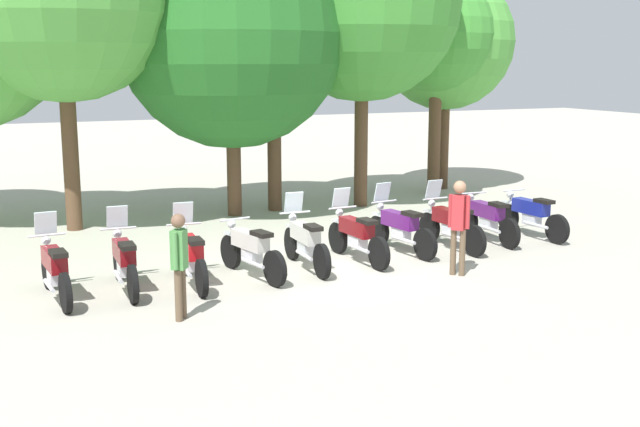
# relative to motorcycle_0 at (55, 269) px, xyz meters

# --- Properties ---
(ground_plane) EXTENTS (80.00, 80.00, 0.00)m
(ground_plane) POSITION_rel_motorcycle_0_xyz_m (5.08, 0.30, -0.52)
(ground_plane) COLOR #ADA899
(motorcycle_0) EXTENTS (0.62, 2.19, 1.37)m
(motorcycle_0) POSITION_rel_motorcycle_0_xyz_m (0.00, 0.00, 0.00)
(motorcycle_0) COLOR black
(motorcycle_0) RESTS_ON ground_plane
(motorcycle_1) EXTENTS (0.62, 2.19, 1.37)m
(motorcycle_1) POSITION_rel_motorcycle_0_xyz_m (1.13, 0.07, 0.00)
(motorcycle_1) COLOR black
(motorcycle_1) RESTS_ON ground_plane
(motorcycle_2) EXTENTS (0.62, 2.19, 1.37)m
(motorcycle_2) POSITION_rel_motorcycle_0_xyz_m (2.26, -0.02, 0.00)
(motorcycle_2) COLOR black
(motorcycle_2) RESTS_ON ground_plane
(motorcycle_3) EXTENTS (0.70, 2.16, 0.99)m
(motorcycle_3) POSITION_rel_motorcycle_0_xyz_m (3.38, 0.04, -0.01)
(motorcycle_3) COLOR black
(motorcycle_3) RESTS_ON ground_plane
(motorcycle_4) EXTENTS (0.62, 2.19, 1.37)m
(motorcycle_4) POSITION_rel_motorcycle_0_xyz_m (4.51, 0.21, 0.00)
(motorcycle_4) COLOR black
(motorcycle_4) RESTS_ON ground_plane
(motorcycle_5) EXTENTS (0.62, 2.19, 1.37)m
(motorcycle_5) POSITION_rel_motorcycle_0_xyz_m (5.64, 0.31, 0.00)
(motorcycle_5) COLOR black
(motorcycle_5) RESTS_ON ground_plane
(motorcycle_6) EXTENTS (0.62, 2.18, 1.37)m
(motorcycle_6) POSITION_rel_motorcycle_0_xyz_m (6.76, 0.60, 0.00)
(motorcycle_6) COLOR black
(motorcycle_6) RESTS_ON ground_plane
(motorcycle_7) EXTENTS (0.62, 2.19, 1.37)m
(motorcycle_7) POSITION_rel_motorcycle_0_xyz_m (7.89, 0.48, 0.00)
(motorcycle_7) COLOR black
(motorcycle_7) RESTS_ON ground_plane
(motorcycle_8) EXTENTS (0.62, 2.19, 0.99)m
(motorcycle_8) POSITION_rel_motorcycle_0_xyz_m (9.02, 0.75, -0.01)
(motorcycle_8) COLOR black
(motorcycle_8) RESTS_ON ground_plane
(motorcycle_9) EXTENTS (0.62, 2.19, 0.99)m
(motorcycle_9) POSITION_rel_motorcycle_0_xyz_m (10.15, 0.70, -0.01)
(motorcycle_9) COLOR black
(motorcycle_9) RESTS_ON ground_plane
(person_0) EXTENTS (0.30, 0.37, 1.63)m
(person_0) POSITION_rel_motorcycle_0_xyz_m (1.62, -1.84, 0.43)
(person_0) COLOR brown
(person_0) RESTS_ON ground_plane
(person_1) EXTENTS (0.32, 0.36, 1.74)m
(person_1) POSITION_rel_motorcycle_0_xyz_m (6.85, -1.38, 0.51)
(person_1) COLOR brown
(person_1) RESTS_ON ground_plane
(tree_3) EXTENTS (5.59, 5.59, 7.30)m
(tree_3) POSITION_rel_motorcycle_0_xyz_m (4.91, 5.77, 3.98)
(tree_3) COLOR brown
(tree_3) RESTS_ON ground_plane
(tree_4) EXTENTS (3.60, 3.60, 5.97)m
(tree_4) POSITION_rel_motorcycle_0_xyz_m (6.09, 6.02, 3.63)
(tree_4) COLOR brown
(tree_4) RESTS_ON ground_plane
(tree_5) EXTENTS (5.12, 5.12, 7.90)m
(tree_5) POSITION_rel_motorcycle_0_xyz_m (8.43, 5.69, 4.81)
(tree_5) COLOR brown
(tree_5) RESTS_ON ground_plane
(tree_6) EXTENTS (3.31, 3.31, 6.25)m
(tree_6) POSITION_rel_motorcycle_0_xyz_m (11.31, 6.66, 4.05)
(tree_6) COLOR brown
(tree_6) RESTS_ON ground_plane
(tree_7) EXTENTS (4.08, 4.08, 6.47)m
(tree_7) POSITION_rel_motorcycle_0_xyz_m (12.07, 7.38, 3.90)
(tree_7) COLOR brown
(tree_7) RESTS_ON ground_plane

